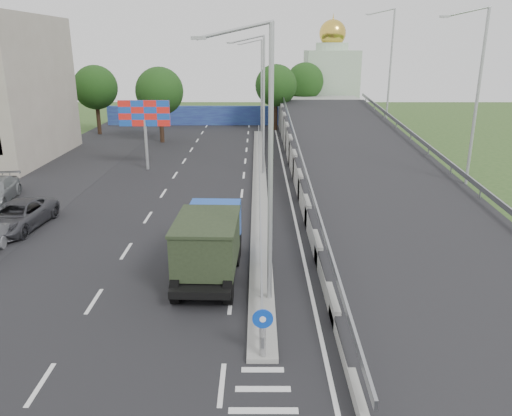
{
  "coord_description": "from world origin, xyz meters",
  "views": [
    {
      "loc": [
        -0.17,
        -11.25,
        9.41
      ],
      "look_at": [
        -0.23,
        11.07,
        2.2
      ],
      "focal_mm": 35.0,
      "sensor_mm": 36.0,
      "label": 1
    }
  ],
  "objects_px": {
    "lamp_post_mid": "(261,99)",
    "dump_truck": "(210,241)",
    "lamp_post_near": "(265,155)",
    "church": "(331,78)",
    "sign_bollard": "(263,333)",
    "billboard": "(144,117)",
    "lamp_post_far": "(260,81)",
    "parked_car_c": "(18,216)"
  },
  "relations": [
    {
      "from": "lamp_post_mid",
      "to": "dump_truck",
      "type": "relative_size",
      "value": 1.56
    },
    {
      "from": "lamp_post_near",
      "to": "lamp_post_mid",
      "type": "relative_size",
      "value": 1.0
    },
    {
      "from": "lamp_post_near",
      "to": "dump_truck",
      "type": "relative_size",
      "value": 1.56
    },
    {
      "from": "lamp_post_mid",
      "to": "church",
      "type": "bearing_deg",
      "value": 73.78
    },
    {
      "from": "sign_bollard",
      "to": "lamp_post_mid",
      "type": "distance_m",
      "value": 24.3
    },
    {
      "from": "lamp_post_mid",
      "to": "dump_truck",
      "type": "xyz_separation_m",
      "value": [
        -2.3,
        -17.55,
        -4.25
      ]
    },
    {
      "from": "billboard",
      "to": "dump_truck",
      "type": "distance_m",
      "value": 20.87
    },
    {
      "from": "lamp_post_near",
      "to": "dump_truck",
      "type": "xyz_separation_m",
      "value": [
        -2.3,
        2.45,
        -4.25
      ]
    },
    {
      "from": "lamp_post_near",
      "to": "lamp_post_far",
      "type": "relative_size",
      "value": 1.0
    },
    {
      "from": "parked_car_c",
      "to": "lamp_post_mid",
      "type": "bearing_deg",
      "value": 46.62
    },
    {
      "from": "lamp_post_near",
      "to": "parked_car_c",
      "type": "distance_m",
      "value": 16.34
    },
    {
      "from": "lamp_post_mid",
      "to": "dump_truck",
      "type": "bearing_deg",
      "value": -97.48
    },
    {
      "from": "lamp_post_far",
      "to": "parked_car_c",
      "type": "height_order",
      "value": "lamp_post_far"
    },
    {
      "from": "billboard",
      "to": "dump_truck",
      "type": "relative_size",
      "value": 0.85
    },
    {
      "from": "dump_truck",
      "to": "parked_car_c",
      "type": "xyz_separation_m",
      "value": [
        -10.91,
        5.71,
        -0.82
      ]
    },
    {
      "from": "lamp_post_near",
      "to": "billboard",
      "type": "relative_size",
      "value": 1.83
    },
    {
      "from": "dump_truck",
      "to": "lamp_post_far",
      "type": "bearing_deg",
      "value": 88.42
    },
    {
      "from": "lamp_post_mid",
      "to": "parked_car_c",
      "type": "distance_m",
      "value": 18.45
    },
    {
      "from": "lamp_post_mid",
      "to": "parked_car_c",
      "type": "height_order",
      "value": "lamp_post_mid"
    },
    {
      "from": "sign_bollard",
      "to": "parked_car_c",
      "type": "relative_size",
      "value": 0.31
    },
    {
      "from": "sign_bollard",
      "to": "church",
      "type": "bearing_deg",
      "value": 80.19
    },
    {
      "from": "lamp_post_mid",
      "to": "parked_car_c",
      "type": "bearing_deg",
      "value": -138.15
    },
    {
      "from": "church",
      "to": "parked_car_c",
      "type": "relative_size",
      "value": 2.59
    },
    {
      "from": "billboard",
      "to": "church",
      "type": "bearing_deg",
      "value": 59.3
    },
    {
      "from": "lamp_post_mid",
      "to": "church",
      "type": "relative_size",
      "value": 0.73
    },
    {
      "from": "sign_bollard",
      "to": "billboard",
      "type": "height_order",
      "value": "billboard"
    },
    {
      "from": "lamp_post_near",
      "to": "church",
      "type": "distance_m",
      "value": 54.9
    },
    {
      "from": "sign_bollard",
      "to": "dump_truck",
      "type": "relative_size",
      "value": 0.26
    },
    {
      "from": "lamp_post_far",
      "to": "sign_bollard",
      "type": "bearing_deg",
      "value": -90.14
    },
    {
      "from": "sign_bollard",
      "to": "lamp_post_near",
      "type": "relative_size",
      "value": 0.17
    },
    {
      "from": "church",
      "to": "sign_bollard",
      "type": "bearing_deg",
      "value": -99.81
    },
    {
      "from": "sign_bollard",
      "to": "billboard",
      "type": "xyz_separation_m",
      "value": [
        -9.0,
        25.83,
        3.15
      ]
    },
    {
      "from": "church",
      "to": "lamp_post_mid",
      "type": "bearing_deg",
      "value": -106.22
    },
    {
      "from": "sign_bollard",
      "to": "lamp_post_near",
      "type": "height_order",
      "value": "lamp_post_near"
    },
    {
      "from": "lamp_post_far",
      "to": "billboard",
      "type": "bearing_deg",
      "value": -116.84
    },
    {
      "from": "lamp_post_far",
      "to": "church",
      "type": "height_order",
      "value": "church"
    },
    {
      "from": "lamp_post_far",
      "to": "dump_truck",
      "type": "xyz_separation_m",
      "value": [
        -2.3,
        -37.55,
        -4.25
      ]
    },
    {
      "from": "dump_truck",
      "to": "lamp_post_mid",
      "type": "bearing_deg",
      "value": 84.45
    },
    {
      "from": "dump_truck",
      "to": "parked_car_c",
      "type": "relative_size",
      "value": 1.22
    },
    {
      "from": "church",
      "to": "billboard",
      "type": "height_order",
      "value": "church"
    },
    {
      "from": "sign_bollard",
      "to": "parked_car_c",
      "type": "xyz_separation_m",
      "value": [
        -13.1,
        11.99,
        -0.29
      ]
    },
    {
      "from": "lamp_post_near",
      "to": "billboard",
      "type": "height_order",
      "value": "lamp_post_near"
    }
  ]
}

